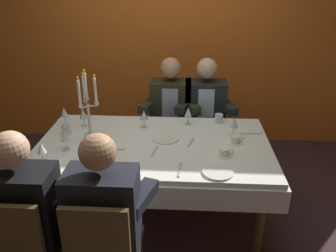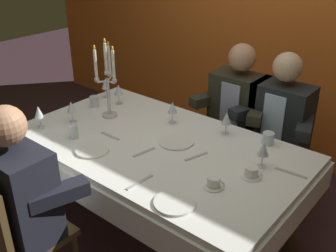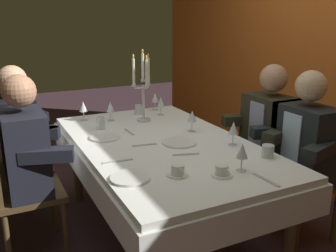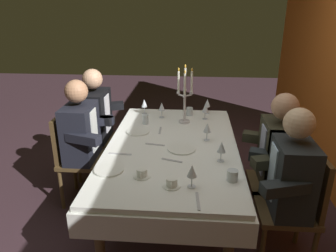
{
  "view_description": "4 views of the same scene",
  "coord_description": "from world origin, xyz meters",
  "px_view_note": "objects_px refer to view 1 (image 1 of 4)",
  "views": [
    {
      "loc": [
        0.26,
        -2.49,
        2.04
      ],
      "look_at": [
        0.12,
        0.0,
        0.89
      ],
      "focal_mm": 36.74,
      "sensor_mm": 36.0,
      "label": 1
    },
    {
      "loc": [
        1.5,
        -1.71,
        2.0
      ],
      "look_at": [
        0.12,
        -0.03,
        0.92
      ],
      "focal_mm": 42.23,
      "sensor_mm": 36.0,
      "label": 2
    },
    {
      "loc": [
        2.25,
        -1.07,
        1.59
      ],
      "look_at": [
        0.16,
        -0.04,
        0.9
      ],
      "focal_mm": 40.3,
      "sensor_mm": 36.0,
      "label": 3
    },
    {
      "loc": [
        2.52,
        0.17,
        1.9
      ],
      "look_at": [
        0.14,
        -0.02,
        0.96
      ],
      "focal_mm": 34.47,
      "sensor_mm": 36.0,
      "label": 4
    }
  ],
  "objects_px": {
    "dinner_plate_1": "(165,138)",
    "seated_diner_3": "(205,106)",
    "water_tumbler_2": "(86,154)",
    "wine_glass_1": "(41,148)",
    "dining_table": "(154,156)",
    "wine_glass_6": "(234,123)",
    "water_tumbler_1": "(219,118)",
    "seated_diner_1": "(103,212)",
    "coffee_cup_0": "(236,140)",
    "wine_glass_5": "(83,114)",
    "candelabra": "(88,108)",
    "wine_glass_4": "(65,136)",
    "wine_glass_0": "(188,112)",
    "wine_glass_2": "(144,115)",
    "dinner_plate_2": "(116,162)",
    "seated_diner_0": "(22,209)",
    "dinner_plate_0": "(218,172)",
    "wine_glass_3": "(64,112)",
    "seated_diner_2": "(171,105)",
    "coffee_cup_1": "(225,152)",
    "water_tumbler_0": "(66,129)"
  },
  "relations": [
    {
      "from": "dinner_plate_1",
      "to": "seated_diner_3",
      "type": "xyz_separation_m",
      "value": [
        0.37,
        0.8,
        -0.01
      ]
    },
    {
      "from": "water_tumbler_2",
      "to": "wine_glass_1",
      "type": "bearing_deg",
      "value": -169.74
    },
    {
      "from": "dining_table",
      "to": "wine_glass_6",
      "type": "relative_size",
      "value": 11.83
    },
    {
      "from": "water_tumbler_1",
      "to": "seated_diner_1",
      "type": "height_order",
      "value": "seated_diner_1"
    },
    {
      "from": "coffee_cup_0",
      "to": "seated_diner_1",
      "type": "height_order",
      "value": "seated_diner_1"
    },
    {
      "from": "dining_table",
      "to": "wine_glass_5",
      "type": "bearing_deg",
      "value": 155.63
    },
    {
      "from": "candelabra",
      "to": "seated_diner_3",
      "type": "relative_size",
      "value": 0.48
    },
    {
      "from": "wine_glass_1",
      "to": "wine_glass_4",
      "type": "distance_m",
      "value": 0.23
    },
    {
      "from": "wine_glass_0",
      "to": "wine_glass_2",
      "type": "xyz_separation_m",
      "value": [
        -0.39,
        -0.09,
        0.0
      ]
    },
    {
      "from": "dinner_plate_2",
      "to": "seated_diner_0",
      "type": "bearing_deg",
      "value": -129.7
    },
    {
      "from": "dinner_plate_0",
      "to": "dinner_plate_1",
      "type": "distance_m",
      "value": 0.65
    },
    {
      "from": "dinner_plate_0",
      "to": "wine_glass_3",
      "type": "distance_m",
      "value": 1.54
    },
    {
      "from": "wine_glass_1",
      "to": "seated_diner_3",
      "type": "xyz_separation_m",
      "value": [
        1.24,
        1.24,
        -0.12
      ]
    },
    {
      "from": "seated_diner_2",
      "to": "seated_diner_3",
      "type": "relative_size",
      "value": 1.0
    },
    {
      "from": "wine_glass_2",
      "to": "water_tumbler_1",
      "type": "distance_m",
      "value": 0.7
    },
    {
      "from": "dinner_plate_1",
      "to": "coffee_cup_0",
      "type": "bearing_deg",
      "value": -4.28
    },
    {
      "from": "dinner_plate_0",
      "to": "seated_diner_1",
      "type": "relative_size",
      "value": 0.18
    },
    {
      "from": "coffee_cup_1",
      "to": "seated_diner_1",
      "type": "relative_size",
      "value": 0.11
    },
    {
      "from": "wine_glass_4",
      "to": "seated_diner_2",
      "type": "xyz_separation_m",
      "value": [
        0.77,
        1.04,
        -0.12
      ]
    },
    {
      "from": "coffee_cup_0",
      "to": "coffee_cup_1",
      "type": "xyz_separation_m",
      "value": [
        -0.11,
        -0.22,
        0.0
      ]
    },
    {
      "from": "dining_table",
      "to": "wine_glass_0",
      "type": "height_order",
      "value": "wine_glass_0"
    },
    {
      "from": "wine_glass_4",
      "to": "seated_diner_2",
      "type": "distance_m",
      "value": 1.3
    },
    {
      "from": "dining_table",
      "to": "coffee_cup_0",
      "type": "bearing_deg",
      "value": 3.77
    },
    {
      "from": "dinner_plate_1",
      "to": "wine_glass_4",
      "type": "bearing_deg",
      "value": -162.54
    },
    {
      "from": "wine_glass_6",
      "to": "candelabra",
      "type": "bearing_deg",
      "value": -175.84
    },
    {
      "from": "wine_glass_6",
      "to": "seated_diner_0",
      "type": "xyz_separation_m",
      "value": [
        -1.37,
        -1.06,
        -0.12
      ]
    },
    {
      "from": "wine_glass_5",
      "to": "wine_glass_6",
      "type": "xyz_separation_m",
      "value": [
        1.33,
        -0.12,
        -0.0
      ]
    },
    {
      "from": "dinner_plate_1",
      "to": "water_tumbler_1",
      "type": "distance_m",
      "value": 0.6
    },
    {
      "from": "dinner_plate_0",
      "to": "wine_glass_4",
      "type": "relative_size",
      "value": 1.34
    },
    {
      "from": "water_tumbler_0",
      "to": "seated_diner_2",
      "type": "distance_m",
      "value": 1.15
    },
    {
      "from": "coffee_cup_1",
      "to": "water_tumbler_1",
      "type": "bearing_deg",
      "value": 89.65
    },
    {
      "from": "wine_glass_4",
      "to": "coffee_cup_0",
      "type": "bearing_deg",
      "value": 8.35
    },
    {
      "from": "water_tumbler_0",
      "to": "seated_diner_3",
      "type": "xyz_separation_m",
      "value": [
        1.23,
        0.75,
        -0.05
      ]
    },
    {
      "from": "coffee_cup_0",
      "to": "seated_diner_1",
      "type": "distance_m",
      "value": 1.28
    },
    {
      "from": "dining_table",
      "to": "wine_glass_3",
      "type": "relative_size",
      "value": 11.83
    },
    {
      "from": "wine_glass_1",
      "to": "coffee_cup_0",
      "type": "distance_m",
      "value": 1.51
    },
    {
      "from": "seated_diner_1",
      "to": "seated_diner_3",
      "type": "relative_size",
      "value": 1.0
    },
    {
      "from": "wine_glass_5",
      "to": "seated_diner_3",
      "type": "relative_size",
      "value": 0.13
    },
    {
      "from": "dining_table",
      "to": "water_tumbler_0",
      "type": "relative_size",
      "value": 22.78
    },
    {
      "from": "seated_diner_0",
      "to": "wine_glass_6",
      "type": "bearing_deg",
      "value": 37.78
    },
    {
      "from": "dinner_plate_1",
      "to": "coffee_cup_1",
      "type": "bearing_deg",
      "value": -28.99
    },
    {
      "from": "dinner_plate_2",
      "to": "wine_glass_5",
      "type": "xyz_separation_m",
      "value": [
        -0.41,
        0.64,
        0.11
      ]
    },
    {
      "from": "dinner_plate_0",
      "to": "wine_glass_3",
      "type": "relative_size",
      "value": 1.34
    },
    {
      "from": "seated_diner_3",
      "to": "water_tumbler_1",
      "type": "bearing_deg",
      "value": -75.99
    },
    {
      "from": "dining_table",
      "to": "wine_glass_4",
      "type": "xyz_separation_m",
      "value": [
        -0.68,
        -0.15,
        0.24
      ]
    },
    {
      "from": "dining_table",
      "to": "dinner_plate_2",
      "type": "bearing_deg",
      "value": -126.48
    },
    {
      "from": "seated_diner_2",
      "to": "wine_glass_4",
      "type": "bearing_deg",
      "value": -126.55
    },
    {
      "from": "seated_diner_1",
      "to": "seated_diner_2",
      "type": "distance_m",
      "value": 1.8
    },
    {
      "from": "dinner_plate_0",
      "to": "water_tumbler_2",
      "type": "xyz_separation_m",
      "value": [
        -0.97,
        0.13,
        0.04
      ]
    },
    {
      "from": "wine_glass_0",
      "to": "wine_glass_5",
      "type": "relative_size",
      "value": 1.0
    }
  ]
}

